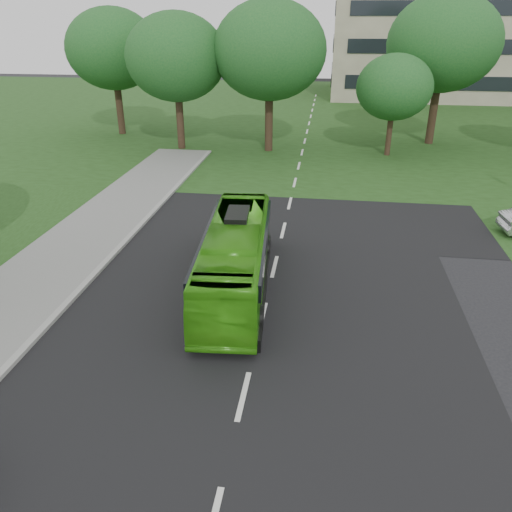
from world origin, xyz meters
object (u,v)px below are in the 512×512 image
at_px(tree_park_b, 270,51).
at_px(tree_park_a, 176,57).
at_px(tree_park_c, 394,87).
at_px(tree_park_f, 113,49).
at_px(bus, 236,257).
at_px(tree_park_d, 443,43).

bearing_deg(tree_park_b, tree_park_a, -178.45).
distance_m(tree_park_c, tree_park_f, 23.50).
distance_m(tree_park_b, bus, 23.06).
bearing_deg(tree_park_f, tree_park_d, -0.33).
bearing_deg(tree_park_a, tree_park_b, 1.55).
xyz_separation_m(tree_park_a, tree_park_f, (-6.85, 4.70, 0.28)).
height_order(tree_park_b, tree_park_f, tree_park_b).
xyz_separation_m(tree_park_c, bus, (-7.72, -22.05, -3.64)).
height_order(tree_park_a, tree_park_b, tree_park_b).
xyz_separation_m(tree_park_a, bus, (8.37, -22.03, -5.50)).
relative_size(tree_park_c, bus, 0.79).
xyz_separation_m(tree_park_b, bus, (1.38, -22.22, -6.01)).
relative_size(tree_park_b, bus, 1.17).
height_order(tree_park_d, bus, tree_park_d).
relative_size(tree_park_f, bus, 1.13).
bearing_deg(tree_park_c, tree_park_d, 49.85).
relative_size(tree_park_a, tree_park_f, 0.96).
relative_size(tree_park_a, tree_park_d, 0.88).
height_order(tree_park_b, tree_park_d, tree_park_d).
relative_size(tree_park_d, tree_park_f, 1.09).
bearing_deg(bus, tree_park_b, 89.15).
relative_size(tree_park_b, tree_park_c, 1.49).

